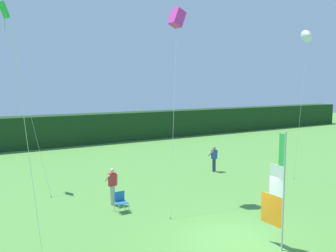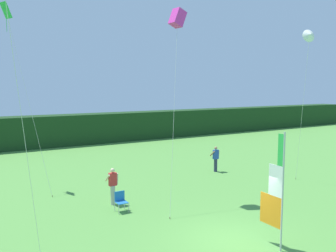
{
  "view_description": "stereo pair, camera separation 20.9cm",
  "coord_description": "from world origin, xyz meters",
  "px_view_note": "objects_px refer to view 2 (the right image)",
  "views": [
    {
      "loc": [
        -8.59,
        -9.51,
        5.64
      ],
      "look_at": [
        -0.42,
        3.98,
        3.86
      ],
      "focal_mm": 38.28,
      "sensor_mm": 36.0,
      "label": 1
    },
    {
      "loc": [
        -8.41,
        -9.61,
        5.64
      ],
      "look_at": [
        -0.42,
        3.98,
        3.86
      ],
      "focal_mm": 38.28,
      "sensor_mm": 36.0,
      "label": 2
    }
  ],
  "objects_px": {
    "banner_flag": "(276,193)",
    "person_near_banner": "(113,185)",
    "kite_white_delta_0": "(310,36)",
    "person_mid_field": "(216,158)",
    "kite_green_diamond_1": "(9,21)",
    "folding_chair": "(121,200)",
    "kite_magenta_box_2": "(178,19)"
  },
  "relations": [
    {
      "from": "banner_flag",
      "to": "person_near_banner",
      "type": "relative_size",
      "value": 2.34
    },
    {
      "from": "kite_green_diamond_1",
      "to": "kite_magenta_box_2",
      "type": "height_order",
      "value": "kite_green_diamond_1"
    },
    {
      "from": "person_near_banner",
      "to": "folding_chair",
      "type": "relative_size",
      "value": 1.98
    },
    {
      "from": "kite_white_delta_0",
      "to": "kite_green_diamond_1",
      "type": "bearing_deg",
      "value": 149.94
    },
    {
      "from": "person_mid_field",
      "to": "kite_magenta_box_2",
      "type": "bearing_deg",
      "value": -147.4
    },
    {
      "from": "kite_magenta_box_2",
      "to": "banner_flag",
      "type": "bearing_deg",
      "value": -91.57
    },
    {
      "from": "person_near_banner",
      "to": "person_mid_field",
      "type": "height_order",
      "value": "person_near_banner"
    },
    {
      "from": "banner_flag",
      "to": "folding_chair",
      "type": "relative_size",
      "value": 4.63
    },
    {
      "from": "person_near_banner",
      "to": "kite_white_delta_0",
      "type": "xyz_separation_m",
      "value": [
        10.83,
        -2.18,
        7.43
      ]
    },
    {
      "from": "folding_chair",
      "to": "kite_magenta_box_2",
      "type": "height_order",
      "value": "kite_magenta_box_2"
    },
    {
      "from": "person_near_banner",
      "to": "kite_green_diamond_1",
      "type": "height_order",
      "value": "kite_green_diamond_1"
    },
    {
      "from": "banner_flag",
      "to": "kite_white_delta_0",
      "type": "bearing_deg",
      "value": 32.94
    },
    {
      "from": "person_near_banner",
      "to": "kite_magenta_box_2",
      "type": "xyz_separation_m",
      "value": [
        3.33,
        -0.42,
        7.94
      ]
    },
    {
      "from": "folding_chair",
      "to": "person_near_banner",
      "type": "bearing_deg",
      "value": 88.17
    },
    {
      "from": "person_near_banner",
      "to": "kite_magenta_box_2",
      "type": "relative_size",
      "value": 0.19
    },
    {
      "from": "person_mid_field",
      "to": "folding_chair",
      "type": "relative_size",
      "value": 1.88
    },
    {
      "from": "kite_white_delta_0",
      "to": "kite_magenta_box_2",
      "type": "height_order",
      "value": "kite_magenta_box_2"
    },
    {
      "from": "kite_magenta_box_2",
      "to": "kite_white_delta_0",
      "type": "bearing_deg",
      "value": -13.18
    },
    {
      "from": "banner_flag",
      "to": "person_near_banner",
      "type": "height_order",
      "value": "banner_flag"
    },
    {
      "from": "banner_flag",
      "to": "person_mid_field",
      "type": "relative_size",
      "value": 2.46
    },
    {
      "from": "person_near_banner",
      "to": "banner_flag",
      "type": "bearing_deg",
      "value": -66.24
    },
    {
      "from": "banner_flag",
      "to": "kite_magenta_box_2",
      "type": "relative_size",
      "value": 0.44
    },
    {
      "from": "person_near_banner",
      "to": "kite_green_diamond_1",
      "type": "xyz_separation_m",
      "value": [
        -3.48,
        6.1,
        8.2
      ]
    },
    {
      "from": "kite_white_delta_0",
      "to": "person_mid_field",
      "type": "bearing_deg",
      "value": 117.18
    },
    {
      "from": "folding_chair",
      "to": "kite_green_diamond_1",
      "type": "xyz_separation_m",
      "value": [
        -3.44,
        7.13,
        8.63
      ]
    },
    {
      "from": "person_near_banner",
      "to": "folding_chair",
      "type": "xyz_separation_m",
      "value": [
        -0.03,
        -1.03,
        -0.43
      ]
    },
    {
      "from": "kite_white_delta_0",
      "to": "kite_green_diamond_1",
      "type": "height_order",
      "value": "kite_green_diamond_1"
    },
    {
      "from": "kite_green_diamond_1",
      "to": "person_mid_field",
      "type": "bearing_deg",
      "value": -15.88
    },
    {
      "from": "person_mid_field",
      "to": "person_near_banner",
      "type": "bearing_deg",
      "value": -161.65
    },
    {
      "from": "banner_flag",
      "to": "person_mid_field",
      "type": "distance_m",
      "value": 11.22
    },
    {
      "from": "person_near_banner",
      "to": "kite_white_delta_0",
      "type": "bearing_deg",
      "value": -11.37
    },
    {
      "from": "banner_flag",
      "to": "person_mid_field",
      "type": "xyz_separation_m",
      "value": [
        5.15,
        9.91,
        -1.08
      ]
    }
  ]
}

